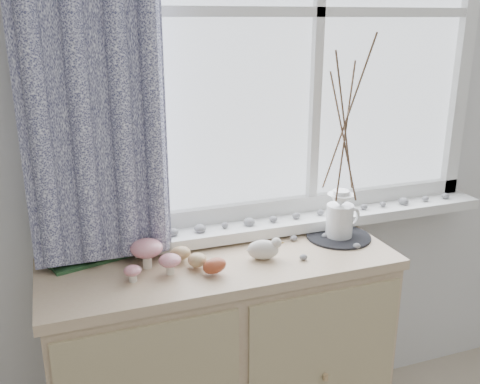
{
  "coord_description": "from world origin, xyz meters",
  "views": [
    {
      "loc": [
        -0.65,
        0.18,
        1.63
      ],
      "look_at": [
        -0.1,
        1.7,
        1.1
      ],
      "focal_mm": 40.0,
      "sensor_mm": 36.0,
      "label": 1
    }
  ],
  "objects_px": {
    "toadstool_cluster": "(150,254)",
    "twig_pitcher": "(345,124)",
    "sideboard": "(223,366)",
    "botanical_book": "(88,237)"
  },
  "relations": [
    {
      "from": "sideboard",
      "to": "toadstool_cluster",
      "type": "distance_m",
      "value": 0.54
    },
    {
      "from": "botanical_book",
      "to": "twig_pitcher",
      "type": "height_order",
      "value": "twig_pitcher"
    },
    {
      "from": "twig_pitcher",
      "to": "toadstool_cluster",
      "type": "bearing_deg",
      "value": 165.1
    },
    {
      "from": "botanical_book",
      "to": "sideboard",
      "type": "bearing_deg",
      "value": -30.27
    },
    {
      "from": "toadstool_cluster",
      "to": "twig_pitcher",
      "type": "relative_size",
      "value": 0.25
    },
    {
      "from": "botanical_book",
      "to": "twig_pitcher",
      "type": "xyz_separation_m",
      "value": [
        0.89,
        -0.08,
        0.33
      ]
    },
    {
      "from": "sideboard",
      "to": "twig_pitcher",
      "type": "bearing_deg",
      "value": 4.24
    },
    {
      "from": "botanical_book",
      "to": "toadstool_cluster",
      "type": "bearing_deg",
      "value": -46.44
    },
    {
      "from": "sideboard",
      "to": "twig_pitcher",
      "type": "height_order",
      "value": "twig_pitcher"
    },
    {
      "from": "sideboard",
      "to": "twig_pitcher",
      "type": "relative_size",
      "value": 1.6
    }
  ]
}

